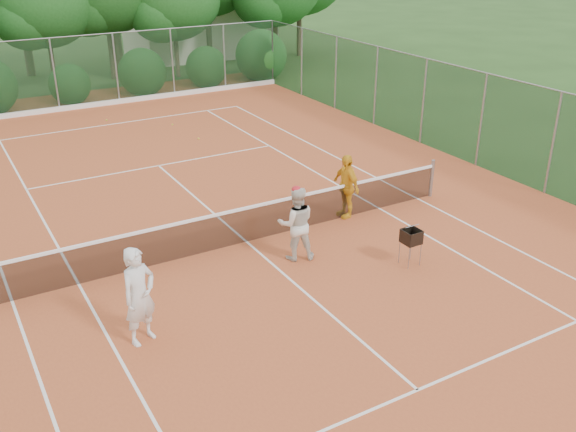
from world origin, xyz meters
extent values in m
plane|color=#224217|center=(0.00, 0.00, 0.00)|extent=(120.00, 120.00, 0.00)
cube|color=#B35229|center=(0.00, 0.00, 0.01)|extent=(18.00, 36.00, 0.02)
cube|color=beige|center=(9.00, 24.00, 1.50)|extent=(8.00, 5.00, 3.00)
cylinder|color=gray|center=(5.94, 0.00, 0.57)|extent=(0.10, 0.10, 1.10)
cube|color=black|center=(0.00, 0.00, 0.48)|extent=(11.87, 0.03, 0.86)
cube|color=white|center=(0.00, 0.00, 0.95)|extent=(11.87, 0.04, 0.07)
imported|color=silver|center=(-3.54, -2.69, 0.99)|extent=(0.83, 0.71, 1.94)
imported|color=beige|center=(0.64, -1.31, 0.92)|extent=(1.05, 0.94, 1.79)
ellipsoid|color=red|center=(0.64, -1.31, 1.77)|extent=(0.22, 0.22, 0.14)
imported|color=gold|center=(3.01, 0.09, 0.89)|extent=(0.45, 1.03, 1.74)
cylinder|color=gray|center=(2.58, -3.05, 0.30)|extent=(0.02, 0.02, 0.55)
cylinder|color=gray|center=(2.92, -2.71, 0.30)|extent=(0.02, 0.02, 0.55)
cube|color=black|center=(2.75, -2.88, 0.73)|extent=(0.38, 0.38, 0.32)
sphere|color=#B2C92E|center=(-0.01, 12.46, 0.05)|extent=(0.07, 0.07, 0.07)
sphere|color=gold|center=(2.05, 10.54, 0.05)|extent=(0.07, 0.07, 0.07)
sphere|color=yellow|center=(2.23, 8.36, 0.05)|extent=(0.07, 0.07, 0.07)
cube|color=white|center=(0.00, 11.88, 0.02)|extent=(11.03, 0.06, 0.01)
cube|color=white|center=(-5.49, 0.00, 0.02)|extent=(0.06, 23.77, 0.01)
cube|color=white|center=(5.49, 0.00, 0.02)|extent=(0.06, 23.77, 0.01)
cube|color=white|center=(-4.11, 0.00, 0.02)|extent=(0.06, 23.77, 0.01)
cube|color=white|center=(4.11, 0.00, 0.02)|extent=(0.06, 23.77, 0.01)
cube|color=white|center=(0.00, 6.40, 0.02)|extent=(8.23, 0.06, 0.01)
cube|color=white|center=(0.00, -6.40, 0.02)|extent=(8.23, 0.06, 0.01)
cube|color=white|center=(0.00, 0.00, 0.02)|extent=(0.06, 12.80, 0.01)
cube|color=#19381E|center=(0.00, 15.00, 1.52)|extent=(18.00, 0.02, 3.00)
cylinder|color=gray|center=(9.00, 15.00, 1.52)|extent=(0.07, 0.07, 3.00)
cube|color=#19381E|center=(9.00, -1.50, 1.52)|extent=(0.02, 33.00, 3.00)
cylinder|color=gray|center=(9.00, 15.00, 1.52)|extent=(0.07, 0.07, 3.00)
cylinder|color=brown|center=(-0.50, 19.50, 1.75)|extent=(0.24, 0.24, 3.50)
cylinder|color=brown|center=(2.50, 20.00, 2.05)|extent=(0.28, 0.28, 4.10)
cylinder|color=brown|center=(5.50, 18.80, 1.70)|extent=(0.23, 0.23, 3.40)
cylinder|color=brown|center=(8.50, 21.50, 2.33)|extent=(0.32, 0.32, 4.65)
cylinder|color=brown|center=(11.50, 19.20, 1.90)|extent=(0.26, 0.26, 3.80)
cylinder|color=brown|center=(14.00, 20.80, 2.12)|extent=(0.29, 0.29, 4.25)
camera|label=1|loc=(-6.23, -12.77, 7.19)|focal=40.00mm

